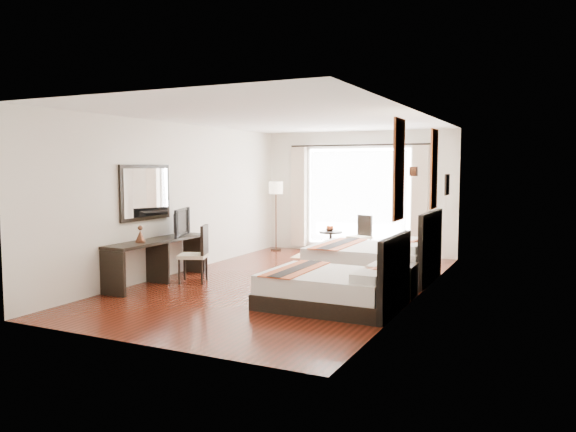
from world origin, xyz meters
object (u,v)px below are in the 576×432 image
at_px(television, 178,222).
at_px(desk_chair, 194,265).
at_px(console_desk, 158,261).
at_px(bed_near, 336,288).
at_px(table_lamp, 402,246).
at_px(floor_lamp, 276,192).
at_px(side_table, 331,244).
at_px(vase, 399,261).
at_px(window_chair, 360,244).
at_px(fruit_bowl, 330,230).
at_px(nightstand, 401,281).
at_px(bed_far, 375,260).

height_order(television, desk_chair, television).
bearing_deg(console_desk, bed_near, -3.91).
bearing_deg(bed_near, television, 166.80).
bearing_deg(table_lamp, console_desk, -167.40).
xyz_separation_m(table_lamp, floor_lamp, (-3.90, 3.39, 0.62)).
relative_size(bed_near, side_table, 3.25).
bearing_deg(table_lamp, vase, -86.97).
bearing_deg(window_chair, desk_chair, -1.37).
xyz_separation_m(desk_chair, fruit_bowl, (1.12, 3.51, 0.31)).
distance_m(nightstand, vase, 0.34).
xyz_separation_m(table_lamp, vase, (0.01, -0.23, -0.20)).
xyz_separation_m(vase, console_desk, (-4.01, -0.66, -0.19)).
bearing_deg(floor_lamp, side_table, -17.07).
distance_m(desk_chair, window_chair, 4.30).
distance_m(bed_near, television, 3.49).
relative_size(console_desk, television, 2.56).
distance_m(vase, desk_chair, 3.51).
relative_size(side_table, fruit_bowl, 2.86).
xyz_separation_m(bed_near, side_table, (-1.65, 4.02, 0.01)).
bearing_deg(nightstand, floor_lamp, 138.27).
xyz_separation_m(nightstand, table_lamp, (-0.02, 0.11, 0.51)).
bearing_deg(television, window_chair, -50.64).
bearing_deg(side_table, bed_far, -48.12).
xyz_separation_m(bed_far, vase, (0.80, -1.43, 0.25)).
bearing_deg(nightstand, vase, -92.49).
bearing_deg(bed_near, bed_far, 93.18).
bearing_deg(desk_chair, floor_lamp, -105.84).
relative_size(console_desk, floor_lamp, 1.34).
relative_size(bed_far, window_chair, 2.39).
bearing_deg(nightstand, bed_near, -123.90).
bearing_deg(console_desk, vase, 9.39).
bearing_deg(television, console_desk, 157.35).
bearing_deg(fruit_bowl, console_desk, -113.31).
relative_size(table_lamp, side_table, 0.67).
distance_m(bed_near, console_desk, 3.35).
xyz_separation_m(table_lamp, window_chair, (-1.81, 3.40, -0.49)).
height_order(vase, desk_chair, desk_chair).
distance_m(bed_far, fruit_bowl, 2.35).
distance_m(console_desk, desk_chair, 0.63).
bearing_deg(television, nightstand, -107.25).
bearing_deg(nightstand, fruit_bowl, 127.88).
relative_size(bed_far, floor_lamp, 1.32).
bearing_deg(table_lamp, fruit_bowl, 128.73).
height_order(desk_chair, floor_lamp, floor_lamp).
relative_size(vase, console_desk, 0.06).
height_order(bed_near, floor_lamp, floor_lamp).
height_order(nightstand, side_table, side_table).
height_order(vase, television, television).
distance_m(fruit_bowl, window_chair, 0.79).
relative_size(nightstand, console_desk, 0.24).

